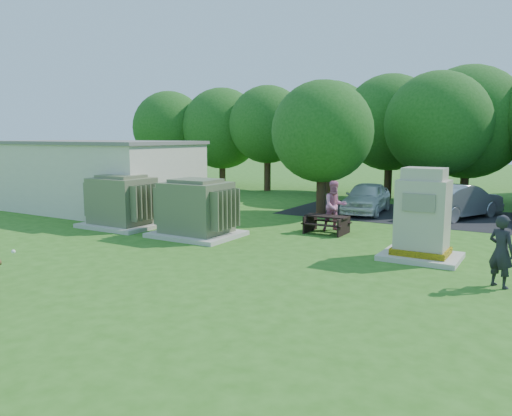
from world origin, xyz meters
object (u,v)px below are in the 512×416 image
Objects in this scene: transformer_right at (196,210)px; car_silver_a at (459,201)px; transformer_left at (122,202)px; person_by_generator at (501,251)px; picnic_table at (327,222)px; car_white at (366,198)px; generator_cabinet at (422,220)px; person_at_picnic at (335,206)px.

transformer_right is 11.75m from car_silver_a.
transformer_left is 1.70× the size of person_by_generator.
picnic_table is 7.17m from car_silver_a.
person_by_generator is at bearing 128.86° from car_silver_a.
person_by_generator is (6.18, -4.06, 0.47)m from picnic_table.
transformer_left is at bearing -158.83° from picnic_table.
car_silver_a reaches higher than car_white.
generator_cabinet reaches higher than person_at_picnic.
car_silver_a is at bearing 50.78° from transformer_right.
transformer_right is 9.15m from car_white.
person_by_generator is at bearing -6.57° from transformer_right.
car_silver_a is (-0.31, 8.38, -0.42)m from generator_cabinet.
transformer_right is 1.12× the size of generator_cabinet.
transformer_left is 1.93× the size of picnic_table.
transformer_left is at bearing -136.08° from car_white.
transformer_right is (3.70, 0.00, 0.00)m from transformer_left.
person_by_generator reaches higher than car_white.
car_silver_a is (3.96, 0.63, 0.04)m from car_white.
transformer_right reaches higher than person_at_picnic.
person_at_picnic is (0.06, 0.63, 0.54)m from picnic_table.
person_by_generator is at bearing -80.15° from person_at_picnic.
person_at_picnic is at bearing 143.90° from generator_cabinet.
transformer_left is 8.08m from picnic_table.
transformer_right is at bearing 179.67° from person_at_picnic.
person_by_generator is 0.42× the size of car_white.
transformer_left is 1.57× the size of person_at_picnic.
generator_cabinet reaches higher than car_silver_a.
generator_cabinet is (7.74, 0.72, 0.21)m from transformer_right.
transformer_right is 0.65× the size of car_silver_a.
car_silver_a is (3.61, 6.19, 0.34)m from picnic_table.
person_by_generator is at bearing -61.66° from car_white.
picnic_table is at bearing 37.33° from transformer_right.
transformer_left is at bearing -176.40° from generator_cabinet.
car_silver_a is at bearing 3.25° from car_white.
picnic_table is (3.82, 2.91, -0.55)m from transformer_right.
picnic_table is 5.57m from car_white.
person_at_picnic is (-6.12, 4.69, 0.07)m from person_by_generator.
transformer_right is at bearing -118.10° from car_white.
car_white is (7.17, 8.47, -0.25)m from transformer_left.
transformer_left is 0.71× the size of car_white.
car_white is 4.01m from car_silver_a.
generator_cabinet reaches higher than transformer_right.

